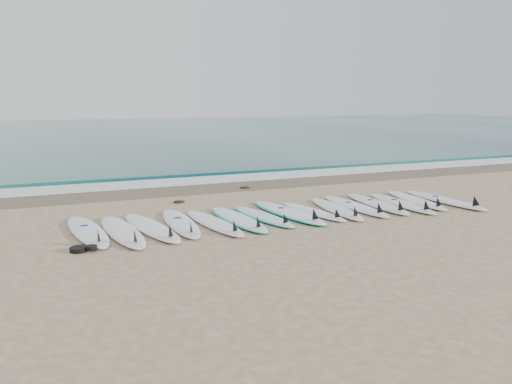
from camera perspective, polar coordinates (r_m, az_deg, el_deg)
name	(u,v)px	position (r m, az deg, el deg)	size (l,w,h in m)	color
ground	(288,215)	(11.53, 3.66, -2.66)	(120.00, 120.00, 0.00)	tan
ocean	(110,132)	(42.91, -16.30, 6.63)	(120.00, 55.00, 0.03)	#1B5D5A
wet_sand_band	(228,187)	(15.23, -3.26, 0.61)	(120.00, 1.80, 0.01)	brown
foam_band	(213,180)	(16.54, -4.91, 1.42)	(120.00, 1.40, 0.04)	silver
wave_crest	(200,173)	(17.95, -6.40, 2.21)	(120.00, 1.00, 0.10)	#1B5D5A
surfboard_0	(88,231)	(10.45, -18.66, -4.25)	(0.91, 2.89, 0.36)	white
surfboard_1	(123,231)	(10.23, -14.98, -4.35)	(0.83, 2.90, 0.37)	white
surfboard_2	(152,228)	(10.39, -11.78, -4.00)	(1.03, 2.84, 0.36)	white
surfboard_3	(181,223)	(10.67, -8.56, -3.50)	(0.69, 2.77, 0.35)	white
surfboard_4	(215,223)	(10.59, -4.69, -3.55)	(0.86, 2.68, 0.34)	white
surfboard_5	(239,219)	(10.93, -1.99, -3.11)	(0.81, 2.73, 0.34)	white
surfboard_6	(264,216)	(11.19, 0.91, -2.82)	(0.90, 2.45, 0.30)	white
surfboard_7	(289,212)	(11.59, 3.75, -2.32)	(1.01, 2.96, 0.37)	white
surfboard_8	(315,212)	(11.71, 6.71, -2.25)	(0.82, 2.37, 0.30)	white
surfboard_9	(337,209)	(12.05, 9.27, -1.91)	(0.85, 2.69, 0.34)	white
surfboard_10	(356,206)	(12.45, 11.37, -1.58)	(0.62, 2.76, 0.35)	white
surfboard_11	(378,204)	(12.85, 13.76, -1.29)	(0.81, 2.83, 0.36)	white
surfboard_12	(402,203)	(13.06, 16.37, -1.24)	(0.76, 2.76, 0.35)	white
surfboard_13	(417,200)	(13.58, 17.92, -0.89)	(0.96, 2.73, 0.34)	white
surfboard_14	(445,200)	(13.84, 20.82, -0.84)	(0.60, 2.87, 0.37)	white
seaweed_near	(179,202)	(13.04, -8.79, -1.09)	(0.31, 0.24, 0.06)	black
seaweed_far	(245,187)	(14.94, -1.27, 0.52)	(0.32, 0.25, 0.06)	black
leash_coil	(82,249)	(9.32, -19.29, -6.14)	(0.46, 0.36, 0.11)	black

